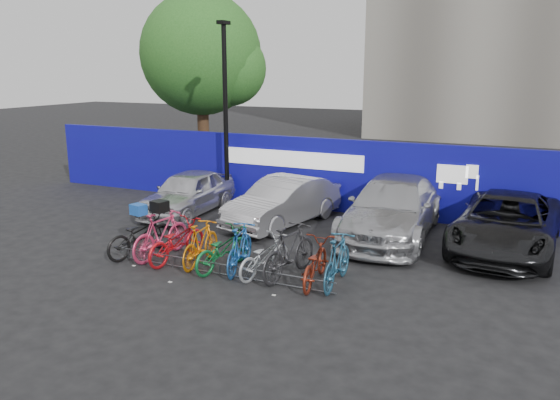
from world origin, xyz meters
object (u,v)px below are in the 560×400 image
Objects in this scene: car_3 at (507,223)px; bike_3 at (201,244)px; car_0 at (188,192)px; bike_8 at (315,263)px; bike_5 at (240,248)px; bike_9 at (337,261)px; bike_6 at (264,256)px; bike_1 at (161,235)px; lamppost at (225,109)px; car_1 at (283,202)px; bike_0 at (140,235)px; bike_2 at (177,241)px; car_2 at (392,208)px; bike_rack at (220,269)px; bike_7 at (289,251)px; bike_4 at (223,249)px; tree at (206,57)px.

bike_3 is at bearing -143.27° from car_3.
car_0 reaches higher than bike_8.
bike_9 is (2.35, 0.08, 0.01)m from bike_5.
car_3 is 5.18m from bike_9.
bike_3 is at bearing -54.71° from car_0.
bike_5 reaches higher than bike_6.
bike_8 is (4.10, -0.05, -0.10)m from bike_1.
bike_1 is (1.25, -5.51, -2.68)m from lamppost.
car_1 is at bearing -91.29° from bike_5.
bike_3 is (2.95, -3.90, -0.17)m from car_0.
bike_1 is (1.77, -3.85, -0.11)m from car_0.
bike_9 reaches higher than bike_8.
car_1 is 4.25m from bike_1.
lamppost is at bearing -70.43° from bike_0.
bike_8 is (1.23, 0.00, 0.03)m from bike_6.
bike_3 is at bearing -82.39° from car_1.
bike_2 is (2.27, -3.91, -0.19)m from car_0.
lamppost reaches higher than car_1.
car_2 is 6.88m from bike_0.
bike_8 is at bearing -166.48° from bike_6.
bike_rack is at bearing -137.23° from car_3.
bike_2 is 3.59m from bike_8.
bike_1 is at bearing -6.96° from bike_8.
bike_0 is at bearing -9.77° from bike_5.
lamppost is 7.48m from bike_rack.
bike_7 is (4.04, 0.15, 0.09)m from bike_0.
lamppost is 6.46m from bike_2.
lamppost is 3.47× the size of bike_3.
car_0 is at bearing -173.83° from car_3.
bike_5 is at bearing 10.69° from bike_6.
car_0 is 2.05× the size of bike_0.
car_2 is 2.97× the size of bike_4.
car_3 is 8.82m from bike_1.
car_2 is 5.22m from bike_4.
bike_5 is (3.47, -5.53, -2.72)m from lamppost.
bike_8 is at bearing -173.81° from bike_1.
bike_0 is 1.04× the size of bike_2.
bike_5 is at bearing -159.73° from bike_4.
bike_8 reaches higher than bike_6.
car_3 is at bearing -142.19° from bike_2.
lamppost reaches higher than bike_9.
bike_8 is (2.29, 0.04, -0.00)m from bike_4.
car_3 is 2.60× the size of bike_0.
bike_9 reaches higher than bike_0.
lamppost is 9.51m from car_3.
bike_9 is (-3.23, -4.05, -0.16)m from car_3.
bike_6 is at bearing 1.77° from bike_9.
bike_9 is at bearing 177.56° from bike_3.
tree is at bearing -48.94° from bike_9.
bike_9 is (3.01, -3.89, -0.14)m from car_1.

